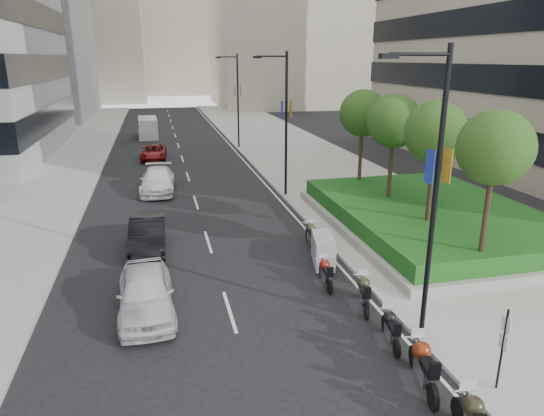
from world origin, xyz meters
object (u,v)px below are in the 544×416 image
object	(u,v)px
motorcycle_4	(326,273)
delivery_van	(148,129)
motorcycle_1	(423,365)
motorcycle_5	(323,250)
motorcycle_2	(391,328)
car_a	(146,293)
car_d	(154,152)
motorcycle_6	(311,235)
car_c	(158,180)
lamp_post_0	(432,184)
car_b	(147,235)
lamp_post_1	(284,118)
motorcycle_3	(364,293)
lamp_post_2	(236,96)
parking_sign	(503,345)

from	to	relation	value
motorcycle_4	delivery_van	size ratio (longest dim) A/B	0.37
motorcycle_1	motorcycle_5	distance (m)	8.47
motorcycle_2	car_a	distance (m)	8.33
car_a	motorcycle_2	bearing A→B (deg)	-27.95
motorcycle_4	car_d	xyz separation A→B (m)	(-6.47, 27.08, 0.11)
motorcycle_6	car_c	bearing A→B (deg)	35.74
lamp_post_0	car_b	distance (m)	13.49
lamp_post_1	motorcycle_5	distance (m)	11.72
lamp_post_1	motorcycle_3	world-z (taller)	lamp_post_1
lamp_post_0	delivery_van	world-z (taller)	lamp_post_0
lamp_post_0	lamp_post_2	xyz separation A→B (m)	(0.00, 35.00, 0.00)
car_b	delivery_van	size ratio (longest dim) A/B	0.86
car_d	motorcycle_6	bearing A→B (deg)	-69.17
motorcycle_1	car_c	xyz separation A→B (m)	(-6.76, 22.43, 0.13)
motorcycle_5	car_c	xyz separation A→B (m)	(-6.84, 13.96, 0.14)
car_d	lamp_post_1	bearing A→B (deg)	-57.03
lamp_post_0	lamp_post_1	bearing A→B (deg)	90.00
motorcycle_5	motorcycle_6	bearing A→B (deg)	8.17
lamp_post_2	motorcycle_6	xyz separation A→B (m)	(-0.90, -26.66, -4.50)
motorcycle_3	motorcycle_4	xyz separation A→B (m)	(-0.73, 2.01, -0.04)
motorcycle_3	car_b	size ratio (longest dim) A/B	0.46
motorcycle_1	motorcycle_4	distance (m)	6.49
motorcycle_5	car_d	world-z (taller)	car_d
lamp_post_0	motorcycle_6	world-z (taller)	lamp_post_0
car_d	delivery_van	world-z (taller)	delivery_van
car_a	motorcycle_4	bearing A→B (deg)	3.88
motorcycle_6	car_d	size ratio (longest dim) A/B	0.46
motorcycle_2	delivery_van	world-z (taller)	delivery_van
parking_sign	motorcycle_2	size ratio (longest dim) A/B	1.28
motorcycle_6	motorcycle_5	bearing A→B (deg)	-178.70
motorcycle_1	delivery_van	xyz separation A→B (m)	(-7.49, 46.26, 0.39)
lamp_post_2	parking_sign	distance (m)	38.18
motorcycle_3	motorcycle_4	distance (m)	2.14
motorcycle_3	parking_sign	bearing A→B (deg)	-146.98
motorcycle_5	car_c	size ratio (longest dim) A/B	0.42
motorcycle_1	car_a	distance (m)	9.38
lamp_post_2	car_b	xyz separation A→B (m)	(-8.47, -25.43, -4.32)
parking_sign	delivery_van	bearing A→B (deg)	101.17
motorcycle_5	motorcycle_2	bearing A→B (deg)	-167.72
motorcycle_1	car_b	distance (m)	13.93
motorcycle_1	motorcycle_5	world-z (taller)	motorcycle_5
lamp_post_1	car_d	world-z (taller)	lamp_post_1
parking_sign	motorcycle_1	size ratio (longest dim) A/B	1.06
lamp_post_2	motorcycle_5	world-z (taller)	lamp_post_2
lamp_post_1	motorcycle_5	bearing A→B (deg)	-95.53
motorcycle_6	car_c	size ratio (longest dim) A/B	0.40
lamp_post_1	car_a	bearing A→B (deg)	-122.24
parking_sign	car_b	world-z (taller)	parking_sign
lamp_post_0	motorcycle_1	distance (m)	5.10
motorcycle_4	delivery_van	distance (m)	40.40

